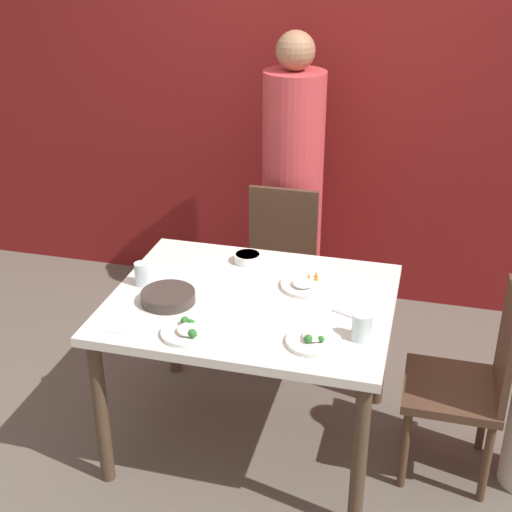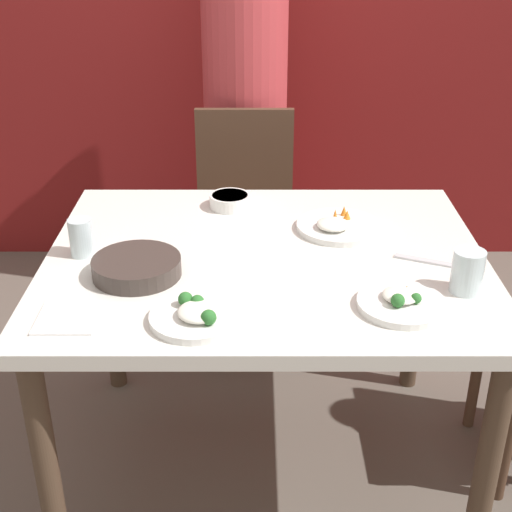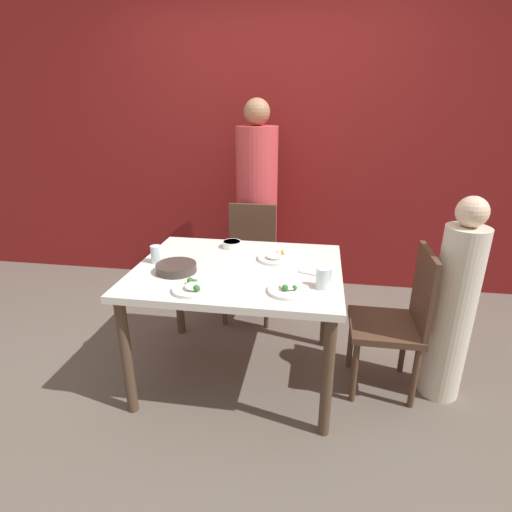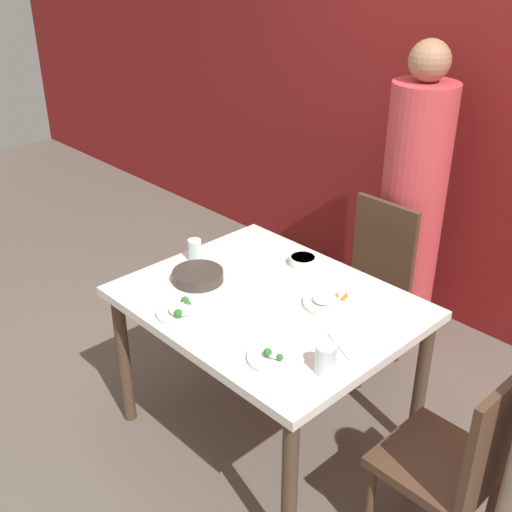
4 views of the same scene
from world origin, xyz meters
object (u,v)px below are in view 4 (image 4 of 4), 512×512
object	(u,v)px
chair_child_spot	(458,461)
bowl_curry	(198,276)
chair_adult_spot	(368,281)
glass_water_tall	(195,250)
person_adult	(411,211)
plate_rice_adult	(276,356)

from	to	relation	value
chair_child_spot	bowl_curry	size ratio (longest dim) A/B	3.92
chair_adult_spot	glass_water_tall	xyz separation A→B (m)	(-0.43, -0.82, 0.32)
chair_adult_spot	person_adult	distance (m)	0.45
chair_child_spot	plate_rice_adult	bearing A→B (deg)	-64.13
plate_rice_adult	person_adult	bearing A→B (deg)	105.15
plate_rice_adult	glass_water_tall	bearing A→B (deg)	161.17
bowl_curry	plate_rice_adult	bearing A→B (deg)	-13.88
bowl_curry	plate_rice_adult	distance (m)	0.67
chair_child_spot	person_adult	size ratio (longest dim) A/B	0.53
chair_adult_spot	glass_water_tall	bearing A→B (deg)	-117.50
glass_water_tall	person_adult	bearing A→B (deg)	69.80
bowl_curry	person_adult	bearing A→B (deg)	78.43
chair_adult_spot	person_adult	xyz separation A→B (m)	(0.00, 0.34, 0.30)
chair_child_spot	person_adult	xyz separation A→B (m)	(-1.01, 1.14, 0.30)
chair_child_spot	plate_rice_adult	world-z (taller)	chair_child_spot
chair_adult_spot	plate_rice_adult	bearing A→B (deg)	-70.47
person_adult	bowl_curry	xyz separation A→B (m)	(-0.26, -1.28, -0.01)
bowl_curry	glass_water_tall	size ratio (longest dim) A/B	2.19
chair_child_spot	bowl_curry	world-z (taller)	chair_child_spot
bowl_curry	glass_water_tall	world-z (taller)	glass_water_tall
bowl_curry	glass_water_tall	xyz separation A→B (m)	(-0.17, 0.12, 0.03)
glass_water_tall	plate_rice_adult	bearing A→B (deg)	-18.83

